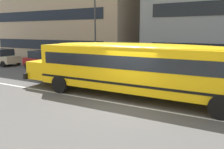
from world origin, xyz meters
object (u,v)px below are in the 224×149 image
Objects in this scene: school_bus at (132,65)px; parked_car_red_mid_block at (44,60)px; parked_car_beige_by_hydrant at (2,57)px; street_lamp at (95,21)px.

parked_car_red_mid_block is at bearing -22.93° from school_bus.
street_lamp is (9.94, 2.24, 3.47)m from parked_car_beige_by_hydrant.
school_bus reaches higher than parked_car_red_mid_block.
parked_car_red_mid_block is 6.00m from street_lamp.
street_lamp is at bearing 13.51° from parked_car_beige_by_hydrant.
street_lamp is (-6.52, 6.37, 2.64)m from school_bus.
parked_car_beige_by_hydrant is at bearing -14.55° from school_bus.
parked_car_beige_by_hydrant is 0.99× the size of parked_car_red_mid_block.
school_bus is at bearing -13.29° from parked_car_beige_by_hydrant.
street_lamp reaches higher than school_bus.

